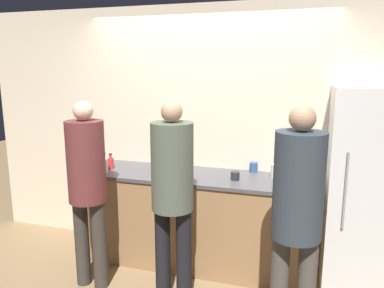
{
  "coord_description": "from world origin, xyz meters",
  "views": [
    {
      "loc": [
        0.97,
        -3.05,
        1.97
      ],
      "look_at": [
        0.0,
        0.15,
        1.29
      ],
      "focal_mm": 35.0,
      "sensor_mm": 36.0,
      "label": 1
    }
  ],
  "objects_px": {
    "refrigerator": "(364,191)",
    "utensil_crock": "(277,171)",
    "person_right": "(297,210)",
    "fruit_bowl": "(166,165)",
    "person_left": "(87,181)",
    "bottle_red": "(111,163)",
    "cup_blue": "(254,167)",
    "person_center": "(172,186)",
    "bottle_clear": "(104,165)",
    "cup_black": "(235,176)"
  },
  "relations": [
    {
      "from": "utensil_crock",
      "to": "bottle_red",
      "type": "xyz_separation_m",
      "value": [
        -1.69,
        -0.17,
        -0.0
      ]
    },
    {
      "from": "bottle_red",
      "to": "person_right",
      "type": "bearing_deg",
      "value": -25.25
    },
    {
      "from": "person_left",
      "to": "person_center",
      "type": "distance_m",
      "value": 0.79
    },
    {
      "from": "refrigerator",
      "to": "cup_black",
      "type": "xyz_separation_m",
      "value": [
        -1.13,
        -0.08,
        0.07
      ]
    },
    {
      "from": "person_left",
      "to": "person_center",
      "type": "bearing_deg",
      "value": 0.84
    },
    {
      "from": "refrigerator",
      "to": "fruit_bowl",
      "type": "bearing_deg",
      "value": 177.96
    },
    {
      "from": "person_center",
      "to": "bottle_clear",
      "type": "bearing_deg",
      "value": 152.88
    },
    {
      "from": "fruit_bowl",
      "to": "cup_black",
      "type": "height_order",
      "value": "fruit_bowl"
    },
    {
      "from": "person_left",
      "to": "cup_blue",
      "type": "distance_m",
      "value": 1.62
    },
    {
      "from": "bottle_red",
      "to": "cup_blue",
      "type": "distance_m",
      "value": 1.48
    },
    {
      "from": "person_left",
      "to": "bottle_red",
      "type": "distance_m",
      "value": 0.64
    },
    {
      "from": "utensil_crock",
      "to": "bottle_clear",
      "type": "height_order",
      "value": "utensil_crock"
    },
    {
      "from": "person_right",
      "to": "cup_blue",
      "type": "relative_size",
      "value": 17.56
    },
    {
      "from": "person_center",
      "to": "fruit_bowl",
      "type": "height_order",
      "value": "person_center"
    },
    {
      "from": "refrigerator",
      "to": "utensil_crock",
      "type": "bearing_deg",
      "value": 170.89
    },
    {
      "from": "refrigerator",
      "to": "utensil_crock",
      "type": "relative_size",
      "value": 7.69
    },
    {
      "from": "person_right",
      "to": "cup_blue",
      "type": "height_order",
      "value": "person_right"
    },
    {
      "from": "bottle_red",
      "to": "cup_black",
      "type": "height_order",
      "value": "bottle_red"
    },
    {
      "from": "utensil_crock",
      "to": "refrigerator",
      "type": "bearing_deg",
      "value": -9.11
    },
    {
      "from": "fruit_bowl",
      "to": "bottle_red",
      "type": "distance_m",
      "value": 0.58
    },
    {
      "from": "person_center",
      "to": "person_left",
      "type": "bearing_deg",
      "value": -179.16
    },
    {
      "from": "person_right",
      "to": "fruit_bowl",
      "type": "bearing_deg",
      "value": 142.77
    },
    {
      "from": "refrigerator",
      "to": "bottle_clear",
      "type": "relative_size",
      "value": 8.81
    },
    {
      "from": "fruit_bowl",
      "to": "utensil_crock",
      "type": "xyz_separation_m",
      "value": [
        1.12,
        0.05,
        0.01
      ]
    },
    {
      "from": "bottle_red",
      "to": "fruit_bowl",
      "type": "bearing_deg",
      "value": 11.54
    },
    {
      "from": "refrigerator",
      "to": "cup_black",
      "type": "bearing_deg",
      "value": -176.15
    },
    {
      "from": "person_right",
      "to": "cup_black",
      "type": "xyz_separation_m",
      "value": [
        -0.58,
        0.87,
        -0.05
      ]
    },
    {
      "from": "fruit_bowl",
      "to": "cup_black",
      "type": "xyz_separation_m",
      "value": [
        0.75,
        -0.14,
        -0.01
      ]
    },
    {
      "from": "person_left",
      "to": "bottle_clear",
      "type": "distance_m",
      "value": 0.48
    },
    {
      "from": "bottle_clear",
      "to": "bottle_red",
      "type": "bearing_deg",
      "value": 96.43
    },
    {
      "from": "person_center",
      "to": "cup_black",
      "type": "xyz_separation_m",
      "value": [
        0.41,
        0.59,
        -0.05
      ]
    },
    {
      "from": "person_right",
      "to": "fruit_bowl",
      "type": "distance_m",
      "value": 1.67
    },
    {
      "from": "bottle_clear",
      "to": "person_right",
      "type": "bearing_deg",
      "value": -21.19
    },
    {
      "from": "refrigerator",
      "to": "cup_blue",
      "type": "distance_m",
      "value": 1.03
    },
    {
      "from": "person_left",
      "to": "cup_black",
      "type": "bearing_deg",
      "value": 26.83
    },
    {
      "from": "person_center",
      "to": "utensil_crock",
      "type": "bearing_deg",
      "value": 45.46
    },
    {
      "from": "fruit_bowl",
      "to": "cup_blue",
      "type": "distance_m",
      "value": 0.9
    },
    {
      "from": "person_center",
      "to": "cup_black",
      "type": "distance_m",
      "value": 0.72
    },
    {
      "from": "person_left",
      "to": "utensil_crock",
      "type": "distance_m",
      "value": 1.76
    },
    {
      "from": "refrigerator",
      "to": "bottle_red",
      "type": "bearing_deg",
      "value": -178.86
    },
    {
      "from": "person_left",
      "to": "utensil_crock",
      "type": "height_order",
      "value": "person_left"
    },
    {
      "from": "person_right",
      "to": "cup_black",
      "type": "relative_size",
      "value": 20.83
    },
    {
      "from": "person_left",
      "to": "person_center",
      "type": "xyz_separation_m",
      "value": [
        0.79,
        0.01,
        0.02
      ]
    },
    {
      "from": "utensil_crock",
      "to": "cup_blue",
      "type": "height_order",
      "value": "utensil_crock"
    },
    {
      "from": "cup_black",
      "to": "person_right",
      "type": "bearing_deg",
      "value": -56.27
    },
    {
      "from": "bottle_red",
      "to": "cup_blue",
      "type": "height_order",
      "value": "bottle_red"
    },
    {
      "from": "person_left",
      "to": "cup_blue",
      "type": "bearing_deg",
      "value": 34.97
    },
    {
      "from": "refrigerator",
      "to": "person_left",
      "type": "height_order",
      "value": "refrigerator"
    },
    {
      "from": "refrigerator",
      "to": "person_left",
      "type": "bearing_deg",
      "value": -163.66
    },
    {
      "from": "cup_black",
      "to": "cup_blue",
      "type": "xyz_separation_m",
      "value": [
        0.13,
        0.32,
        0.01
      ]
    }
  ]
}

